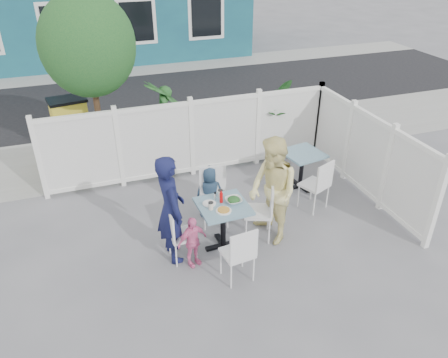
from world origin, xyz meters
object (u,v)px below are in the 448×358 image
object	(u,v)px
chair_near	(240,251)
woman	(273,191)
chair_right	(264,207)
utility_cabinet	(72,130)
chair_left	(177,232)
spare_table	(302,161)
man	(171,209)
chair_back	(214,191)
boy	(210,193)
main_table	(223,215)
toddler	(192,242)

from	to	relation	value
chair_near	woman	size ratio (longest dim) A/B	0.52
chair_right	chair_near	bearing A→B (deg)	161.34
utility_cabinet	woman	bearing A→B (deg)	-64.60
chair_near	chair_left	bearing A→B (deg)	126.46
chair_right	spare_table	bearing A→B (deg)	-25.74
utility_cabinet	man	xyz separation A→B (m)	(1.27, -4.06, 0.22)
utility_cabinet	spare_table	size ratio (longest dim) A/B	1.61
chair_near	man	world-z (taller)	man
man	woman	bearing A→B (deg)	-96.39
man	woman	xyz separation A→B (m)	(1.63, -0.07, 0.02)
chair_back	man	world-z (taller)	man
chair_near	boy	world-z (taller)	boy
main_table	man	xyz separation A→B (m)	(-0.81, 0.05, 0.26)
chair_left	toddler	world-z (taller)	chair_left
chair_back	woman	size ratio (longest dim) A/B	0.56
chair_left	chair_near	bearing A→B (deg)	38.85
woman	chair_left	bearing A→B (deg)	-95.93
utility_cabinet	toddler	distance (m)	4.61
chair_left	toddler	size ratio (longest dim) A/B	1.04
main_table	chair_back	world-z (taller)	chair_back
chair_back	chair_near	distance (m)	1.59
spare_table	chair_right	xyz separation A→B (m)	(-1.37, -1.25, 0.00)
spare_table	chair_right	size ratio (longest dim) A/B	0.81
woman	utility_cabinet	bearing A→B (deg)	-151.86
chair_left	man	size ratio (longest dim) A/B	0.51
chair_right	chair_near	xyz separation A→B (m)	(-0.74, -0.87, -0.05)
utility_cabinet	chair_left	size ratio (longest dim) A/B	1.49
chair_left	woman	world-z (taller)	woman
utility_cabinet	woman	size ratio (longest dim) A/B	0.74
chair_back	woman	world-z (taller)	woman
chair_left	chair_right	bearing A→B (deg)	89.53
utility_cabinet	chair_near	bearing A→B (deg)	-77.15
chair_back	spare_table	bearing A→B (deg)	-154.96
toddler	woman	bearing A→B (deg)	-8.69
chair_left	chair_back	bearing A→B (deg)	129.67
spare_table	woman	world-z (taller)	woman
chair_back	utility_cabinet	bearing A→B (deg)	-46.90
chair_left	man	bearing A→B (deg)	-155.39
utility_cabinet	chair_left	distance (m)	4.37
spare_table	toddler	xyz separation A→B (m)	(-2.65, -1.53, -0.16)
utility_cabinet	man	size ratio (longest dim) A/B	0.75
man	toddler	distance (m)	0.59
chair_near	toddler	size ratio (longest dim) A/B	1.10
spare_table	boy	world-z (taller)	boy
chair_right	boy	size ratio (longest dim) A/B	1.01
utility_cabinet	main_table	xyz separation A→B (m)	(2.08, -4.11, -0.04)
man	utility_cabinet	bearing A→B (deg)	13.50
man	woman	distance (m)	1.63
chair_near	woman	world-z (taller)	woman
spare_table	man	bearing A→B (deg)	-156.75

